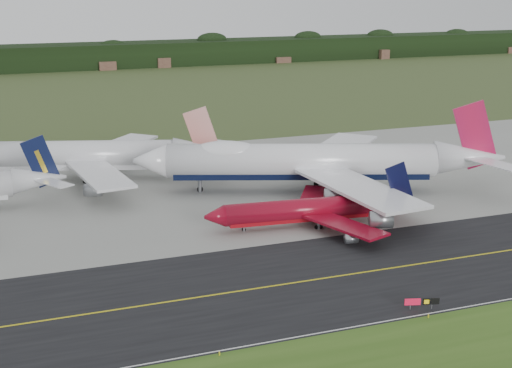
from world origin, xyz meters
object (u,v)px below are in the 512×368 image
Objects in this scene: jet_star_tail at (88,156)px; jet_ba_747 at (314,161)px; jet_red_737 at (315,209)px; taxiway_sign at (422,302)px.

jet_ba_747 is at bearing -31.16° from jet_star_tail.
jet_red_737 is 36.65m from taxiway_sign.
jet_star_tail is at bearing 127.35° from jet_red_737.
jet_ba_747 is 50.71m from jet_star_tail.
jet_ba_747 is 1.87× the size of jet_red_737.
jet_ba_747 reaches higher than jet_star_tail.
jet_star_tail is at bearing 112.64° from taxiway_sign.
jet_red_737 is at bearing -114.03° from jet_ba_747.
jet_ba_747 reaches higher than jet_red_737.
taxiway_sign is at bearing -90.78° from jet_red_737.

